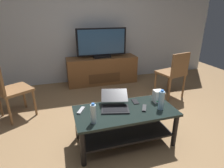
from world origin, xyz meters
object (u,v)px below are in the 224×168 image
at_px(soundbar_remote, 81,110).
at_px(coffee_table, 125,120).
at_px(laptop, 115,103).
at_px(router_box, 158,96).
at_px(water_bottle_near, 161,100).
at_px(side_chair, 8,88).
at_px(cell_phone, 135,102).
at_px(media_cabinet, 102,70).
at_px(television, 102,44).
at_px(tv_remote, 144,108).
at_px(water_bottle_far, 93,114).
at_px(dining_chair, 174,72).

bearing_deg(soundbar_remote, coffee_table, 15.51).
bearing_deg(soundbar_remote, laptop, 25.72).
xyz_separation_m(router_box, water_bottle_near, (-0.06, -0.19, 0.04)).
distance_m(side_chair, cell_phone, 1.89).
bearing_deg(media_cabinet, coffee_table, -96.42).
relative_size(television, laptop, 2.50).
bearing_deg(tv_remote, cell_phone, 128.59).
distance_m(media_cabinet, television, 0.61).
bearing_deg(side_chair, router_box, -26.10).
height_order(water_bottle_far, soundbar_remote, water_bottle_far).
height_order(side_chair, water_bottle_far, side_chair).
relative_size(side_chair, soundbar_remote, 5.63).
bearing_deg(water_bottle_far, water_bottle_near, 4.07).
bearing_deg(cell_phone, coffee_table, -134.05).
height_order(television, laptop, television).
bearing_deg(water_bottle_far, television, 73.92).
bearing_deg(cell_phone, media_cabinet, 95.87).
relative_size(television, dining_chair, 1.25).
bearing_deg(television, side_chair, -147.58).
distance_m(side_chair, router_box, 2.17).
relative_size(router_box, tv_remote, 1.00).
height_order(television, water_bottle_near, television).
bearing_deg(dining_chair, coffee_table, -143.47).
relative_size(side_chair, water_bottle_far, 3.88).
height_order(laptop, router_box, laptop).
xyz_separation_m(side_chair, tv_remote, (1.70, -1.09, -0.04)).
xyz_separation_m(media_cabinet, television, (0.00, -0.02, 0.61)).
xyz_separation_m(coffee_table, tv_remote, (0.23, -0.04, 0.15)).
relative_size(water_bottle_near, tv_remote, 1.57).
height_order(media_cabinet, dining_chair, dining_chair).
bearing_deg(media_cabinet, television, -90.00).
bearing_deg(dining_chair, laptop, -148.18).
bearing_deg(side_chair, dining_chair, -0.94).
distance_m(laptop, tv_remote, 0.36).
bearing_deg(television, tv_remote, -90.25).
height_order(router_box, water_bottle_far, water_bottle_far).
relative_size(coffee_table, tv_remote, 7.61).
height_order(media_cabinet, router_box, router_box).
relative_size(dining_chair, side_chair, 0.98).
xyz_separation_m(laptop, soundbar_remote, (-0.41, 0.03, -0.04)).
height_order(side_chair, tv_remote, side_chair).
xyz_separation_m(media_cabinet, laptop, (-0.34, -2.05, 0.21)).
height_order(laptop, soundbar_remote, laptop).
relative_size(router_box, cell_phone, 1.14).
distance_m(coffee_table, water_bottle_far, 0.51).
bearing_deg(dining_chair, side_chair, 179.06).
distance_m(laptop, soundbar_remote, 0.42).
bearing_deg(coffee_table, router_box, 10.37).
height_order(dining_chair, side_chair, side_chair).
xyz_separation_m(dining_chair, router_box, (-0.86, -0.91, 0.02)).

